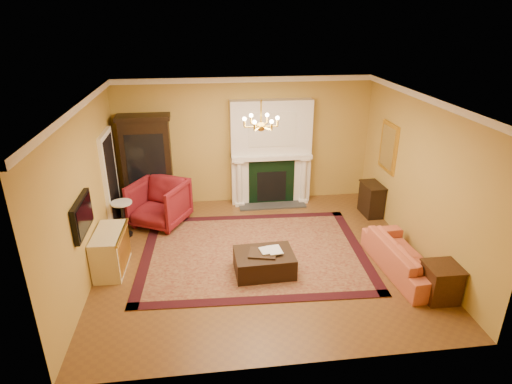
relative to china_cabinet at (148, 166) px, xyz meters
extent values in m
cube|color=brown|center=(2.27, -2.49, -1.09)|extent=(6.00, 5.50, 0.02)
cube|color=white|center=(2.27, -2.49, 1.93)|extent=(6.00, 5.50, 0.02)
cube|color=#BE9644|center=(2.27, 0.27, 0.42)|extent=(6.00, 0.02, 3.00)
cube|color=#BE9644|center=(2.27, -5.25, 0.42)|extent=(6.00, 0.02, 3.00)
cube|color=#BE9644|center=(-0.74, -2.49, 0.42)|extent=(0.02, 5.50, 3.00)
cube|color=#BE9644|center=(5.28, -2.49, 0.42)|extent=(0.02, 5.50, 3.00)
cube|color=silver|center=(2.87, 0.10, 0.17)|extent=(1.90, 0.32, 2.50)
cube|color=silver|center=(2.87, -0.07, 0.77)|extent=(1.10, 0.01, 0.80)
cube|color=black|center=(2.87, -0.07, -0.53)|extent=(1.10, 0.02, 1.10)
cube|color=black|center=(2.87, -0.08, -0.63)|extent=(0.70, 0.02, 0.75)
cube|color=#333333|center=(2.87, -0.19, -1.06)|extent=(1.60, 0.50, 0.04)
cube|color=silver|center=(2.87, 0.04, 0.10)|extent=(1.90, 0.44, 0.10)
cylinder|color=silver|center=(2.09, -0.08, -0.49)|extent=(0.14, 0.14, 1.18)
cylinder|color=silver|center=(3.65, -0.08, -0.49)|extent=(0.14, 0.14, 1.18)
cube|color=white|center=(2.27, 0.22, 1.86)|extent=(6.00, 0.08, 0.12)
cube|color=white|center=(-0.69, -2.49, 1.86)|extent=(0.08, 5.50, 0.12)
cube|color=white|center=(5.23, -2.49, 1.86)|extent=(0.08, 5.50, 0.12)
cube|color=white|center=(-0.69, -0.79, -0.03)|extent=(0.08, 1.05, 2.10)
cube|color=black|center=(-0.65, -0.79, -0.06)|extent=(0.02, 0.85, 1.95)
cube|color=black|center=(-0.68, -3.09, 0.27)|extent=(0.08, 0.95, 0.58)
cube|color=black|center=(-0.63, -3.09, 0.27)|extent=(0.01, 0.85, 0.48)
cube|color=gold|center=(5.24, -1.09, 0.57)|extent=(0.05, 0.76, 1.05)
cube|color=white|center=(5.21, -1.09, 0.57)|extent=(0.01, 0.62, 0.90)
cylinder|color=gold|center=(2.27, -2.49, 1.72)|extent=(0.03, 0.03, 0.40)
sphere|color=gold|center=(2.27, -2.49, 1.47)|extent=(0.16, 0.16, 0.16)
sphere|color=#FFE5B2|center=(2.55, -2.49, 1.61)|extent=(0.07, 0.07, 0.07)
sphere|color=#FFE5B2|center=(2.41, -2.25, 1.61)|extent=(0.07, 0.07, 0.07)
sphere|color=#FFE5B2|center=(2.13, -2.25, 1.61)|extent=(0.07, 0.07, 0.07)
sphere|color=#FFE5B2|center=(1.99, -2.49, 1.61)|extent=(0.07, 0.07, 0.07)
sphere|color=#FFE5B2|center=(2.13, -2.73, 1.61)|extent=(0.07, 0.07, 0.07)
sphere|color=#FFE5B2|center=(2.41, -2.73, 1.61)|extent=(0.07, 0.07, 0.07)
cube|color=#4D1210|center=(2.16, -2.31, -1.07)|extent=(4.45, 3.42, 0.02)
cube|color=black|center=(0.00, 0.00, 0.00)|extent=(1.09, 0.52, 2.16)
imported|color=maroon|center=(0.27, -0.83, -0.53)|extent=(1.40, 1.37, 1.09)
cylinder|color=black|center=(-0.43, -1.29, -1.06)|extent=(0.30, 0.30, 0.04)
cylinder|color=black|center=(-0.43, -1.29, -0.69)|extent=(0.06, 0.06, 0.68)
cylinder|color=white|center=(-0.43, -1.29, -0.33)|extent=(0.43, 0.43, 0.03)
cube|color=beige|center=(-0.46, -2.57, -0.70)|extent=(0.51, 1.03, 0.76)
imported|color=#C45A3E|center=(4.78, -3.29, -0.69)|extent=(0.72, 2.02, 0.78)
cube|color=#3B1F10|center=(4.99, -4.13, -0.78)|extent=(0.51, 0.51, 0.59)
cube|color=black|center=(5.05, -0.95, -0.72)|extent=(0.40, 0.66, 0.72)
cube|color=black|center=(2.26, -3.04, -0.87)|extent=(1.06, 0.79, 0.39)
cube|color=black|center=(2.23, -3.06, -0.66)|extent=(0.55, 0.47, 0.03)
imported|color=gray|center=(2.20, -3.04, -0.51)|extent=(0.20, 0.06, 0.26)
imported|color=gray|center=(2.33, -3.04, -0.48)|extent=(0.24, 0.05, 0.32)
cylinder|color=gray|center=(2.21, 0.04, 0.19)|extent=(0.10, 0.10, 0.08)
cone|color=#0E3514|center=(2.21, 0.04, 0.39)|extent=(0.15, 0.15, 0.31)
cylinder|color=gray|center=(3.49, 0.04, 0.20)|extent=(0.12, 0.12, 0.10)
cone|color=#0E3514|center=(3.49, 0.04, 0.43)|extent=(0.17, 0.17, 0.37)
camera|label=1|loc=(1.29, -9.49, 3.27)|focal=30.00mm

